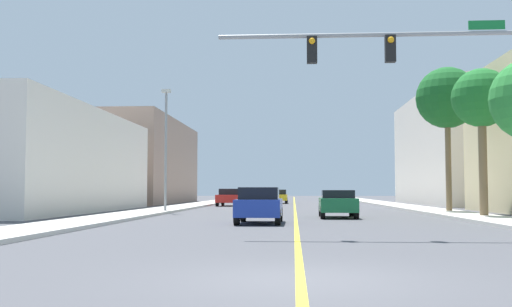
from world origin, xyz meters
name	(u,v)px	position (x,y,z in m)	size (l,w,h in m)	color
ground	(295,206)	(0.00, 42.00, 0.00)	(192.00, 192.00, 0.00)	#47474C
sidewalk_left	(193,205)	(-8.87, 42.00, 0.07)	(2.71, 168.00, 0.15)	beige
sidewalk_right	(399,206)	(8.87, 42.00, 0.07)	(2.71, 168.00, 0.15)	beige
lane_marking_center	(295,206)	(0.00, 42.00, 0.00)	(0.16, 144.00, 0.01)	yellow
building_left_far	(122,162)	(-18.58, 53.39, 4.39)	(12.60, 23.67, 8.78)	gray
building_right_far	(496,149)	(20.20, 51.19, 5.47)	(15.83, 25.28, 10.95)	silver
traffic_signal_mast	(450,75)	(4.71, 8.90, 4.94)	(10.46, 0.36, 6.46)	gray
street_lamp	(166,143)	(-8.02, 26.88, 4.35)	(0.56, 0.28, 7.55)	gray
palm_mid	(481,100)	(9.37, 20.83, 5.93)	(2.95, 2.95, 7.38)	brown
palm_far	(447,99)	(9.36, 27.41, 7.02)	(3.76, 3.76, 8.82)	brown
car_red	(230,197)	(-5.73, 42.99, 0.77)	(2.08, 4.45, 1.52)	red
car_green	(338,203)	(2.14, 21.07, 0.74)	(1.89, 4.10, 1.40)	#196638
car_yellow	(279,196)	(-1.65, 53.44, 0.76)	(1.88, 4.38, 1.46)	gold
car_blue	(259,205)	(-1.54, 15.60, 0.78)	(1.89, 3.96, 1.52)	#1E389E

